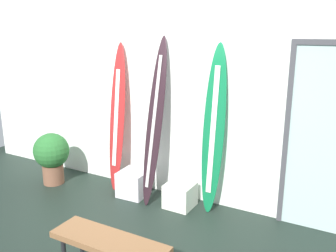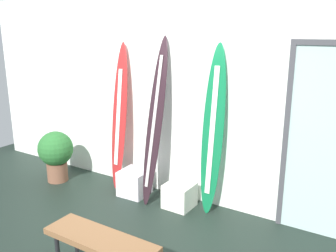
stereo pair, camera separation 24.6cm
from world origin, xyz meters
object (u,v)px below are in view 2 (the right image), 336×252
surfboard_emerald (213,132)px  potted_plant (56,152)px  display_block_left (179,195)px  glass_door (332,141)px  surfboard_crimson (119,119)px  bench (101,242)px  surfboard_charcoal (155,123)px  display_block_center (134,183)px

surfboard_emerald → potted_plant: size_ratio=2.72×
display_block_left → glass_door: glass_door is taller
surfboard_crimson → bench: size_ratio=1.85×
surfboard_emerald → surfboard_charcoal: bearing=-171.5°
display_block_left → potted_plant: (-2.07, -0.26, 0.31)m
surfboard_crimson → display_block_center: size_ratio=5.37×
glass_door → bench: 2.64m
display_block_left → potted_plant: potted_plant is taller
glass_door → potted_plant: size_ratio=2.78×
glass_door → potted_plant: 3.91m
surfboard_charcoal → potted_plant: (-1.67, -0.28, -0.64)m
surfboard_charcoal → potted_plant: bearing=-170.5°
glass_door → surfboard_emerald: bearing=-173.7°
display_block_center → glass_door: bearing=6.9°
display_block_center → bench: bearing=-62.6°
surfboard_crimson → surfboard_emerald: size_ratio=0.99×
surfboard_crimson → bench: bearing=-55.9°
surfboard_crimson → display_block_left: size_ratio=5.84×
surfboard_charcoal → potted_plant: 1.81m
surfboard_crimson → potted_plant: (-0.99, -0.37, -0.59)m
surfboard_emerald → potted_plant: surfboard_emerald is taller
display_block_center → potted_plant: (-1.33, -0.25, 0.29)m
display_block_center → display_block_left: bearing=1.3°
display_block_left → bench: (0.10, -1.64, 0.22)m
surfboard_charcoal → display_block_center: 0.99m
display_block_left → bench: size_ratio=0.32×
bench → potted_plant: bearing=147.6°
display_block_center → potted_plant: size_ratio=0.50×
display_block_center → bench: (0.84, -1.62, 0.20)m
surfboard_charcoal → surfboard_emerald: bearing=8.5°
display_block_left → bench: bench is taller
surfboard_charcoal → display_block_center: (-0.34, -0.03, -0.92)m
surfboard_emerald → potted_plant: (-2.46, -0.40, -0.60)m
potted_plant → bench: (2.17, -1.38, -0.08)m
surfboard_emerald → bench: size_ratio=1.87×
display_block_left → bench: 1.66m
display_block_left → surfboard_emerald: bearing=18.8°
bench → display_block_center: bearing=117.4°
surfboard_emerald → display_block_center: size_ratio=5.42×
surfboard_charcoal → display_block_left: size_ratio=6.10×
surfboard_emerald → display_block_left: surfboard_emerald is taller
bench → display_block_left: bearing=93.5°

